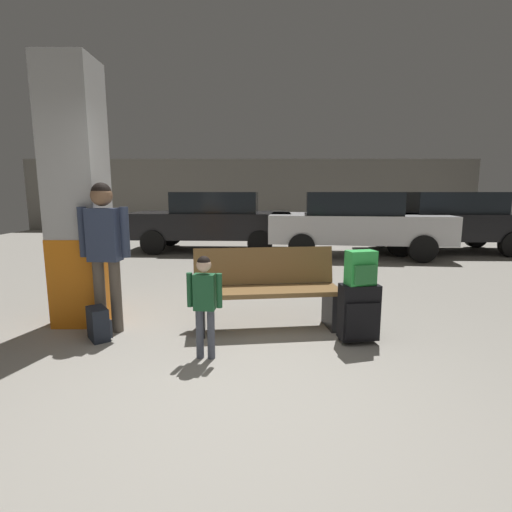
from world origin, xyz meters
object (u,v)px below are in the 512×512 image
(backpack_bright, at_px, (359,268))
(parked_car_side, at_px, (442,220))
(suitcase, at_px, (357,312))
(bench, at_px, (265,289))
(adult, at_px, (103,242))
(structural_pillar, at_px, (76,197))
(backpack_dark_floor, at_px, (97,324))
(parked_car_near, at_px, (354,222))
(child, at_px, (203,296))
(parked_car_far, at_px, (211,219))

(backpack_bright, distance_m, parked_car_side, 7.10)
(parked_car_side, bearing_deg, suitcase, -121.84)
(bench, distance_m, adult, 1.81)
(structural_pillar, height_order, suitcase, structural_pillar)
(structural_pillar, xyz_separation_m, backpack_bright, (3.04, -0.67, -0.68))
(backpack_dark_floor, relative_size, parked_car_near, 0.08)
(bench, distance_m, parked_car_near, 5.47)
(suitcase, bearing_deg, parked_car_side, 58.16)
(bench, distance_m, backpack_bright, 1.08)
(suitcase, relative_size, child, 0.63)
(backpack_dark_floor, distance_m, parked_car_near, 6.70)
(structural_pillar, distance_m, backpack_bright, 3.18)
(parked_car_far, xyz_separation_m, parked_car_near, (3.50, -0.86, 0.00))
(bench, distance_m, suitcase, 1.03)
(child, xyz_separation_m, parked_car_side, (5.24, 6.40, 0.22))
(structural_pillar, relative_size, parked_car_near, 0.69)
(suitcase, xyz_separation_m, child, (-1.50, -0.36, 0.27))
(adult, height_order, parked_car_side, adult)
(parked_car_near, bearing_deg, suitcase, -103.78)
(bench, bearing_deg, child, -125.23)
(structural_pillar, distance_m, backpack_dark_floor, 1.46)
(structural_pillar, height_order, bench, structural_pillar)
(bench, height_order, parked_car_far, parked_car_far)
(adult, height_order, parked_car_far, adult)
(suitcase, distance_m, child, 1.56)
(bench, height_order, parked_car_near, parked_car_near)
(bench, height_order, backpack_dark_floor, bench)
(parked_car_side, bearing_deg, child, -129.35)
(parked_car_far, height_order, parked_car_side, same)
(structural_pillar, bearing_deg, parked_car_near, 47.48)
(structural_pillar, distance_m, suitcase, 3.31)
(bench, xyz_separation_m, adult, (-1.72, -0.13, 0.55))
(suitcase, height_order, parked_car_far, parked_car_far)
(backpack_dark_floor, bearing_deg, parked_car_near, 53.25)
(child, bearing_deg, backpack_bright, 13.52)
(child, xyz_separation_m, backpack_dark_floor, (-1.16, 0.45, -0.42))
(structural_pillar, height_order, adult, structural_pillar)
(parked_car_near, bearing_deg, backpack_bright, -103.77)
(backpack_dark_floor, height_order, parked_car_near, parked_car_near)
(parked_car_far, bearing_deg, structural_pillar, -98.82)
(structural_pillar, height_order, backpack_dark_floor, structural_pillar)
(child, xyz_separation_m, adult, (-1.14, 0.69, 0.41))
(suitcase, relative_size, parked_car_far, 0.14)
(suitcase, bearing_deg, backpack_dark_floor, 178.09)
(parked_car_side, relative_size, parked_car_near, 0.97)
(adult, height_order, backpack_dark_floor, adult)
(suitcase, relative_size, adult, 0.38)
(suitcase, distance_m, backpack_dark_floor, 2.66)
(adult, bearing_deg, structural_pillar, 139.85)
(parked_car_far, distance_m, parked_car_near, 3.60)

